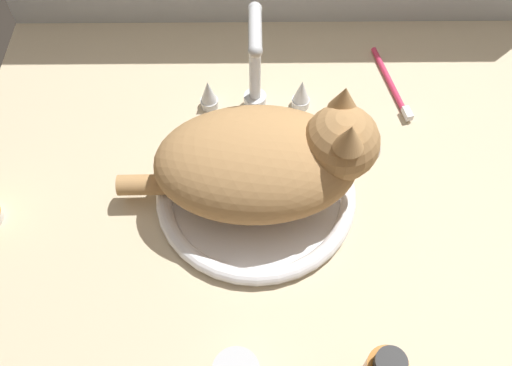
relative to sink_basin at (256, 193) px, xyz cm
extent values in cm
cube|color=#CCB793|center=(5.93, 0.54, -2.61)|extent=(108.40, 83.19, 3.00)
torus|color=white|center=(0.00, 0.00, 0.15)|extent=(31.58, 31.58, 2.51)
cylinder|color=white|center=(0.00, 0.00, -0.81)|extent=(27.81, 27.81, 0.60)
cylinder|color=silver|center=(0.00, 19.49, 0.20)|extent=(4.00, 4.00, 2.61)
cylinder|color=silver|center=(0.00, 19.49, 10.77)|extent=(2.00, 2.00, 18.54)
sphere|color=silver|center=(0.00, 19.49, 20.04)|extent=(2.20, 2.20, 2.20)
cylinder|color=silver|center=(0.00, 15.08, 20.04)|extent=(2.00, 8.83, 2.00)
sphere|color=silver|center=(0.00, 10.66, 20.04)|extent=(2.10, 2.10, 2.10)
cylinder|color=silver|center=(-8.14, 19.49, -0.31)|extent=(3.20, 3.20, 1.60)
cone|color=silver|center=(-8.14, 19.49, 2.72)|extent=(2.88, 2.88, 4.45)
cylinder|color=silver|center=(8.14, 19.49, -0.31)|extent=(3.20, 3.20, 1.60)
cone|color=silver|center=(8.14, 19.49, 2.72)|extent=(2.88, 2.88, 4.45)
ellipsoid|color=tan|center=(0.00, 0.00, 8.07)|extent=(30.25, 19.92, 13.32)
sphere|color=tan|center=(11.99, 0.17, 12.06)|extent=(11.00, 11.00, 11.00)
cone|color=tan|center=(11.94, 3.47, 17.98)|extent=(4.18, 4.18, 4.12)
cone|color=tan|center=(12.04, -3.12, 17.98)|extent=(4.18, 4.18, 4.12)
ellipsoid|color=silver|center=(16.11, 0.23, 10.97)|extent=(3.37, 4.67, 3.52)
ellipsoid|color=silver|center=(10.49, 0.15, 7.40)|extent=(8.55, 10.84, 7.33)
cylinder|color=tan|center=(-15.85, -0.23, 3.01)|extent=(10.77, 3.36, 3.20)
cylinder|color=black|center=(14.98, -29.62, 9.98)|extent=(3.73, 3.73, 1.80)
cylinder|color=#D83359|center=(24.76, 25.60, -0.61)|extent=(4.37, 15.90, 1.00)
cube|color=white|center=(26.73, 16.49, -0.01)|extent=(1.72, 2.79, 1.20)
camera|label=1|loc=(-0.41, -47.19, 72.93)|focal=38.51mm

